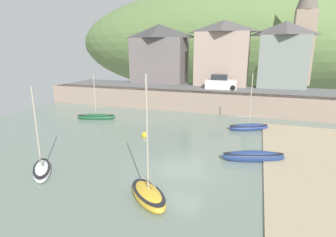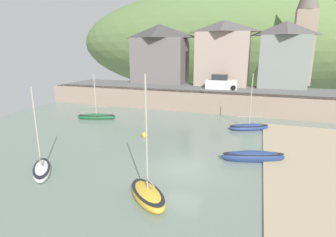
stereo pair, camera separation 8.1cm
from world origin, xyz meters
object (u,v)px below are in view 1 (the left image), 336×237
rowboat_small_beached (96,117)px  parked_car_near_slipway (221,83)px  waterfront_building_left (159,53)px  church_with_spire (305,28)px  waterfront_building_centre (223,53)px  sailboat_blue_trim (148,195)px  sailboat_nearest_shore (249,127)px  motorboat_with_cabin (42,170)px  mooring_buoy (145,135)px  waterfront_building_right (283,54)px  fishing_boat_green (253,157)px

rowboat_small_beached → parked_car_near_slipway: bearing=25.5°
waterfront_building_left → church_with_spire: bearing=10.8°
waterfront_building_centre → sailboat_blue_trim: waterfront_building_centre is taller
sailboat_nearest_shore → parked_car_near_slipway: 11.33m
motorboat_with_cabin → mooring_buoy: 9.34m
sailboat_nearest_shore → mooring_buoy: sailboat_nearest_shore is taller
church_with_spire → motorboat_with_cabin: church_with_spire is taller
waterfront_building_left → waterfront_building_centre: 9.88m
waterfront_building_left → sailboat_blue_trim: 31.82m
sailboat_nearest_shore → parked_car_near_slipway: sailboat_nearest_shore is taller
motorboat_with_cabin → parked_car_near_slipway: size_ratio=1.35×
sailboat_nearest_shore → church_with_spire: bearing=45.7°
sailboat_nearest_shore → parked_car_near_slipway: (-4.24, 10.09, 2.94)m
parked_car_near_slipway → waterfront_building_right: bearing=27.8°
waterfront_building_left → waterfront_building_centre: bearing=0.0°
sailboat_nearest_shore → sailboat_blue_trim: bearing=-132.3°
waterfront_building_centre → rowboat_small_beached: waterfront_building_centre is taller
waterfront_building_left → church_with_spire: (20.88, 4.00, 3.64)m
rowboat_small_beached → waterfront_building_left: bearing=66.2°
rowboat_small_beached → mooring_buoy: size_ratio=9.29×
waterfront_building_left → sailboat_blue_trim: bearing=-70.8°
waterfront_building_centre → mooring_buoy: size_ratio=16.78×
motorboat_with_cabin → mooring_buoy: motorboat_with_cabin is taller
motorboat_with_cabin → rowboat_small_beached: bearing=157.7°
church_with_spire → mooring_buoy: bearing=-122.1°
waterfront_building_left → fishing_boat_green: bearing=-55.6°
sailboat_blue_trim → fishing_boat_green: bearing=99.0°
motorboat_with_cabin → sailboat_blue_trim: (7.58, -0.74, 0.06)m
mooring_buoy → waterfront_building_right: bearing=58.6°
mooring_buoy → sailboat_nearest_shore: bearing=31.3°
waterfront_building_right → sailboat_nearest_shore: waterfront_building_right is taller
waterfront_building_left → sailboat_blue_trim: size_ratio=1.33×
sailboat_nearest_shore → motorboat_with_cabin: (-11.98, -14.06, -0.01)m
church_with_spire → sailboat_blue_trim: church_with_spire is taller
church_with_spire → sailboat_blue_trim: bearing=-107.7°
sailboat_blue_trim → waterfront_building_left: bearing=153.5°
motorboat_with_cabin → waterfront_building_right: bearing=110.3°
sailboat_blue_trim → sailboat_nearest_shore: bearing=117.7°
sailboat_blue_trim → waterfront_building_right: bearing=119.4°
church_with_spire → rowboat_small_beached: bearing=-138.9°
waterfront_building_centre → fishing_boat_green: waterfront_building_centre is taller
waterfront_building_right → motorboat_with_cabin: waterfront_building_right is taller
rowboat_small_beached → church_with_spire: bearing=23.8°
waterfront_building_right → church_with_spire: bearing=55.0°
rowboat_small_beached → fishing_boat_green: bearing=-38.3°
waterfront_building_right → church_with_spire: 6.11m
church_with_spire → fishing_boat_green: 28.80m
fishing_boat_green → rowboat_small_beached: bearing=141.8°
waterfront_building_right → waterfront_building_centre: bearing=180.0°
motorboat_with_cabin → parked_car_near_slipway: motorboat_with_cabin is taller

